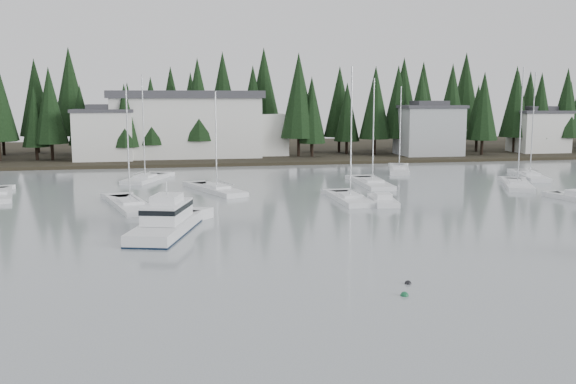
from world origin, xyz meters
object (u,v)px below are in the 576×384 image
sailboat_0 (217,191)px  sailboat_4 (130,207)px  sailboat_7 (530,177)px  runabout_1 (383,202)px  sailboat_1 (399,171)px  house_west (104,134)px  sailboat_5 (145,180)px  sailboat_6 (372,185)px  house_east_b (539,130)px  sailboat_8 (350,200)px  house_east_a (429,129)px  sailboat_10 (517,186)px  cabin_cruiser_center (166,224)px  harbor_inn (199,125)px

sailboat_0 → sailboat_4: (-8.86, -8.74, -0.00)m
sailboat_7 → runabout_1: sailboat_7 is taller
sailboat_1 → house_west: bearing=84.3°
sailboat_4 → sailboat_5: bearing=-16.8°
sailboat_5 → sailboat_6: (26.75, -9.10, -0.01)m
house_east_b → sailboat_8: size_ratio=0.68×
runabout_1 → sailboat_6: bearing=-4.9°
house_west → sailboat_1: (42.02, -19.43, -4.59)m
house_east_b → sailboat_0: bearing=-149.7°
house_east_a → sailboat_5: 52.31m
sailboat_6 → sailboat_10: 16.83m
house_east_b → runabout_1: size_ratio=1.57×
cabin_cruiser_center → runabout_1: 23.36m
sailboat_4 → sailboat_10: (43.68, 6.18, 0.02)m
harbor_inn → cabin_cruiser_center: 59.50m
house_east_a → house_east_b: 22.10m
sailboat_0 → house_east_a: bearing=-70.5°
sailboat_0 → sailboat_8: 15.59m
cabin_cruiser_center → sailboat_8: bearing=-40.3°
cabin_cruiser_center → sailboat_0: 21.85m
sailboat_1 → cabin_cruiser_center: bearing=157.5°
sailboat_6 → house_west: bearing=48.6°
house_east_a → sailboat_6: (-20.20, -31.65, -4.84)m
house_west → sailboat_10: sailboat_10 is taller
sailboat_10 → sailboat_0: bearing=109.6°
house_west → cabin_cruiser_center: bearing=-80.0°
sailboat_1 → sailboat_6: size_ratio=0.94×
harbor_inn → runabout_1: size_ratio=4.84×
runabout_1 → sailboat_4: bearing=93.2°
sailboat_1 → sailboat_4: (-35.67, -23.88, -0.01)m
cabin_cruiser_center → sailboat_1: 48.54m
house_west → sailboat_6: size_ratio=0.73×
house_west → house_east_a: 54.01m
sailboat_4 → sailboat_6: sailboat_6 is taller
sailboat_7 → sailboat_10: (-6.12, -7.55, -0.00)m
sailboat_0 → cabin_cruiser_center: bearing=144.2°
sailboat_6 → house_east_b: bearing=-48.8°
house_east_a → sailboat_0: (-38.79, -33.56, -4.85)m
house_east_b → sailboat_4: size_ratio=0.80×
harbor_inn → house_east_a: bearing=-6.4°
house_east_b → harbor_inn: 61.02m
sailboat_4 → runabout_1: bearing=-109.9°
sailboat_0 → sailboat_8: (12.77, -8.93, 0.02)m
harbor_inn → cabin_cruiser_center: (-5.27, -59.05, -5.09)m
house_west → house_east_a: house_east_a is taller
house_east_b → sailboat_10: bearing=-124.3°
sailboat_6 → sailboat_5: bearing=73.9°
sailboat_1 → sailboat_10: size_ratio=0.86×
sailboat_0 → sailboat_10: (34.82, -2.56, 0.02)m
sailboat_8 → runabout_1: 3.46m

